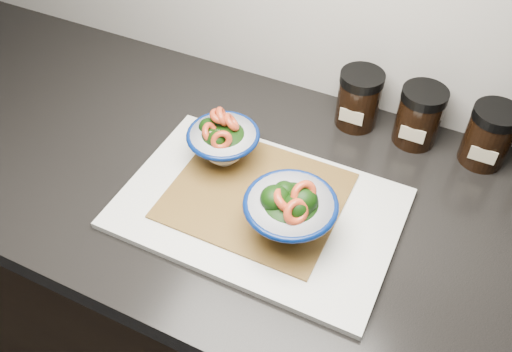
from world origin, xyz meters
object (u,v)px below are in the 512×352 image
at_px(bowl_left, 223,141).
at_px(bowl_right, 290,211).
at_px(spice_jar_a, 359,99).
at_px(spice_jar_c, 489,136).
at_px(cutting_board, 259,208).
at_px(spice_jar_b, 419,116).

relative_size(bowl_left, bowl_right, 0.88).
xyz_separation_m(spice_jar_a, spice_jar_c, (0.24, 0.00, 0.00)).
height_order(cutting_board, bowl_left, bowl_left).
relative_size(bowl_right, spice_jar_c, 1.28).
distance_m(bowl_left, bowl_right, 0.20).
relative_size(bowl_right, spice_jar_b, 1.28).
bearing_deg(bowl_right, spice_jar_c, 52.25).
bearing_deg(spice_jar_b, bowl_right, -110.89).
distance_m(bowl_left, spice_jar_a, 0.28).
xyz_separation_m(bowl_right, spice_jar_b, (0.12, 0.31, -0.01)).
bearing_deg(bowl_right, bowl_left, 149.71).
height_order(bowl_left, spice_jar_a, bowl_left).
xyz_separation_m(spice_jar_b, spice_jar_c, (0.12, 0.00, 0.00)).
distance_m(cutting_board, spice_jar_a, 0.30).
distance_m(cutting_board, spice_jar_c, 0.42).
relative_size(cutting_board, spice_jar_c, 3.98).
xyz_separation_m(cutting_board, spice_jar_a, (0.07, 0.28, 0.05)).
bearing_deg(spice_jar_a, cutting_board, -103.99).
height_order(cutting_board, spice_jar_c, spice_jar_c).
height_order(bowl_left, spice_jar_c, bowl_left).
height_order(spice_jar_a, spice_jar_c, same).
bearing_deg(cutting_board, spice_jar_a, 76.01).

